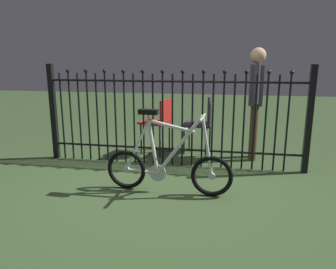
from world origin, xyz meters
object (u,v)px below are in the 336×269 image
Objects in this scene: person_visitor at (256,95)px; chair_charcoal at (203,119)px; chair_red at (160,120)px; bicycle at (167,165)px.

chair_charcoal is at bearing 167.99° from person_visitor.
chair_charcoal reaches higher than chair_red.
bicycle is 1.65× the size of chair_red.
chair_charcoal is 1.06× the size of chair_red.
bicycle is 0.88× the size of person_visitor.
chair_red is 0.53× the size of person_visitor.
chair_charcoal is 0.83m from person_visitor.
person_visitor is at bearing 55.39° from bicycle.
chair_charcoal is 0.65m from chair_red.
bicycle reaches higher than chair_red.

